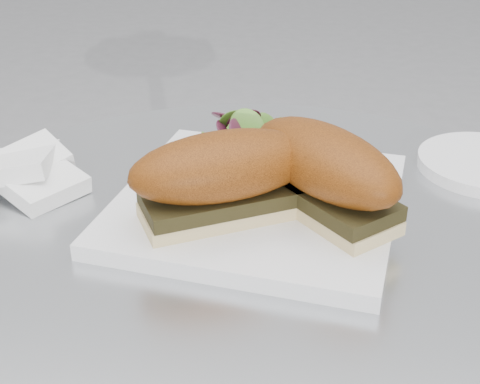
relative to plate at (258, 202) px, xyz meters
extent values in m
cylinder|color=silver|center=(0.00, -0.06, -0.02)|extent=(0.70, 0.70, 0.02)
cube|color=white|center=(0.00, 0.00, 0.00)|extent=(0.31, 0.31, 0.02)
cube|color=#C8BA7D|center=(-0.03, -0.04, 0.01)|extent=(0.16, 0.12, 0.01)
cube|color=black|center=(-0.03, -0.04, 0.03)|extent=(0.16, 0.12, 0.01)
ellipsoid|color=#73350B|center=(-0.03, -0.04, 0.06)|extent=(0.19, 0.15, 0.06)
cube|color=#C8BA7D|center=(0.06, -0.02, 0.01)|extent=(0.14, 0.16, 0.01)
cube|color=black|center=(0.06, -0.02, 0.03)|extent=(0.14, 0.15, 0.01)
ellipsoid|color=#73350B|center=(0.06, -0.02, 0.06)|extent=(0.17, 0.18, 0.06)
camera|label=1|loc=(0.03, -0.57, 0.32)|focal=50.00mm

